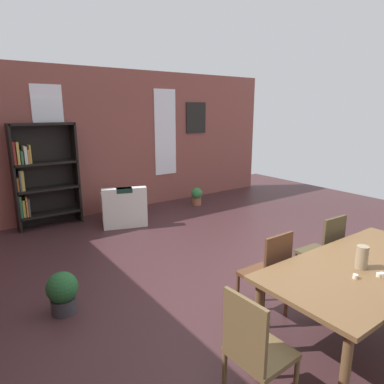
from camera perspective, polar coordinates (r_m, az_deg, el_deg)
The scene contains 17 objects.
ground_plane at distance 4.28m, azimuth 12.41°, elevation -16.55°, with size 11.24×11.24×0.00m, color #402528.
back_wall_brick at distance 7.39m, azimuth -13.17°, elevation 8.18°, with size 8.14×0.12×2.95m, color brown.
window_pane_0 at distance 6.93m, azimuth -22.66°, elevation 8.38°, with size 0.55×0.02×1.91m, color white.
window_pane_1 at distance 7.88m, azimuth -4.50°, elevation 9.89°, with size 0.55×0.02×1.91m, color white.
dining_table at distance 3.59m, azimuth 27.07°, elevation -11.89°, with size 2.12×1.01×0.74m.
vase_on_table at distance 3.44m, azimuth 26.58°, elevation -9.75°, with size 0.11×0.11×0.21m, color #998466.
tealight_candle_0 at distance 3.38m, azimuth 28.84°, elevation -12.07°, with size 0.04×0.04×0.03m, color silver.
tealight_candle_1 at distance 3.39m, azimuth 29.26°, elevation -12.00°, with size 0.04×0.04×0.04m, color silver.
tealight_candle_2 at distance 3.26m, azimuth 25.70°, elevation -12.64°, with size 0.04×0.04×0.04m, color silver.
dining_chair_far_left at distance 3.66m, azimuth 12.72°, elevation -12.96°, with size 0.40×0.40×0.95m.
dining_chair_far_right at distance 4.36m, azimuth 21.23°, elevation -9.09°, with size 0.42×0.42×0.95m.
dining_chair_head_left at distance 2.63m, azimuth 10.43°, elevation -24.53°, with size 0.42×0.42×0.95m.
bookshelf_tall at distance 6.77m, azimuth -24.03°, elevation 2.66°, with size 1.12×0.33×1.90m.
armchair_white at distance 6.65m, azimuth -11.39°, elevation -2.80°, with size 1.01×1.01×0.75m.
potted_plant_by_shelf at distance 7.79m, azimuth 0.80°, elevation -0.59°, with size 0.26×0.26×0.40m.
potted_plant_corner at distance 4.01m, azimuth -20.88°, elevation -15.33°, with size 0.33×0.33×0.46m.
framed_picture at distance 8.34m, azimuth 0.66°, elevation 12.33°, with size 0.56×0.03×0.72m, color black.
Camera 1 is at (-2.81, -2.42, 2.13)m, focal length 31.82 mm.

